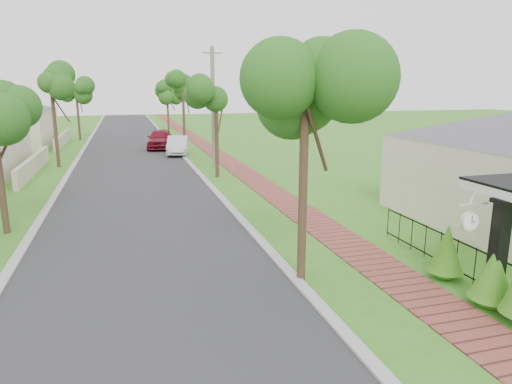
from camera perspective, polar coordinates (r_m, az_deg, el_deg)
name	(u,v)px	position (r m, az deg, el deg)	size (l,w,h in m)	color
ground	(292,310)	(10.65, 4.56, -14.49)	(160.00, 160.00, 0.00)	#41731B
road	(133,169)	(29.24, -15.10, 2.81)	(7.00, 120.00, 0.02)	#28282B
kerb_right	(192,166)	(29.52, -8.00, 3.23)	(0.30, 120.00, 0.10)	#9E9E99
kerb_left	(70,172)	(29.42, -22.22, 2.36)	(0.30, 120.00, 0.10)	#9E9E99
sidewalk	(232,164)	(29.99, -3.07, 3.48)	(1.50, 120.00, 0.03)	brown
porch_post	(497,258)	(11.78, 27.91, -7.35)	(0.48, 0.48, 2.52)	black
picket_fence	(475,265)	(12.88, 25.70, -8.23)	(0.03, 8.02, 1.00)	black
street_trees	(129,93)	(35.68, -15.60, 11.86)	(10.70, 37.65, 5.89)	#382619
hedge_row	(512,281)	(11.43, 29.41, -9.65)	(0.91, 4.48, 2.07)	#2A6F16
parked_car_red	(160,139)	(38.45, -11.88, 6.52)	(1.90, 4.73, 1.61)	maroon
parked_car_white	(178,145)	(34.81, -9.76, 5.75)	(1.44, 4.12, 1.36)	silver
near_tree	(305,87)	(11.15, 6.19, 12.88)	(2.39, 2.39, 6.14)	#382619
utility_pole	(213,108)	(27.97, -5.36, 10.40)	(1.20, 0.24, 7.29)	gray
station_clock	(470,220)	(11.49, 25.19, -3.20)	(0.78, 0.13, 0.66)	silver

